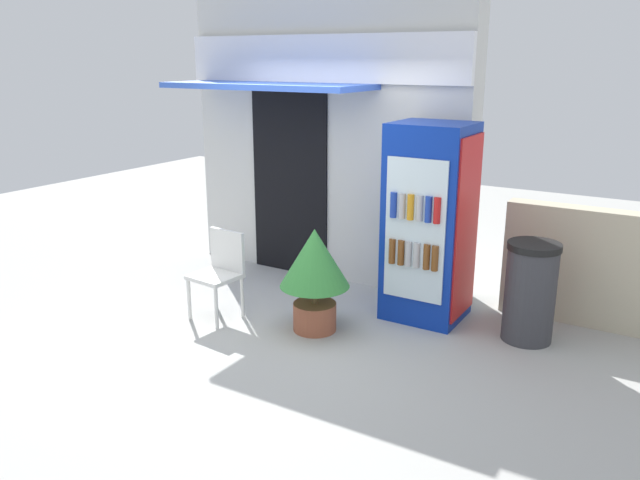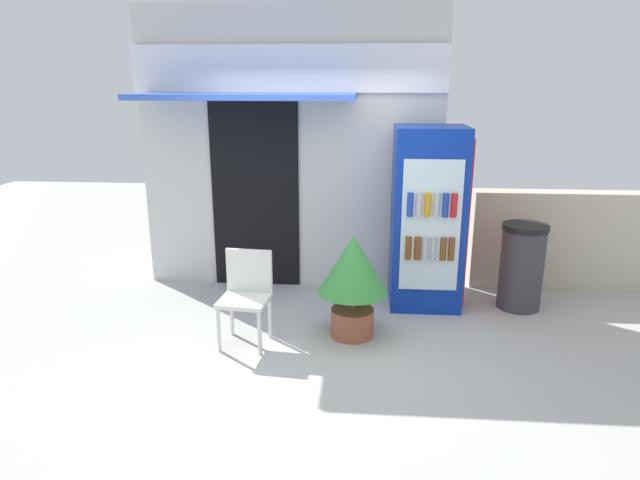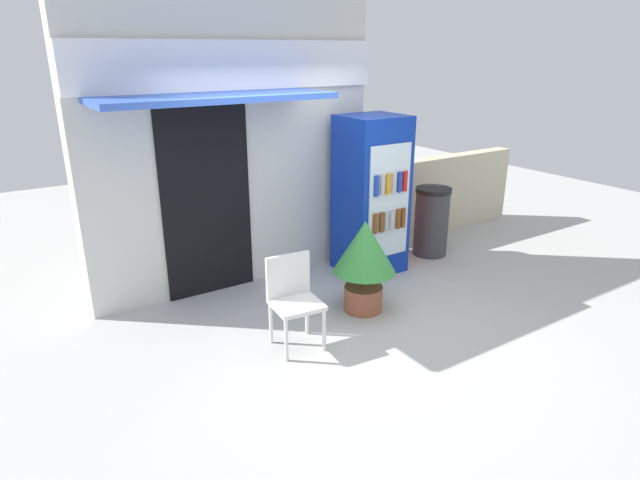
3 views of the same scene
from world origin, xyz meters
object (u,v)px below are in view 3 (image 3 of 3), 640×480
(drink_cooler, at_px, (372,195))
(potted_plant_near_shop, at_px, (365,255))
(plastic_chair, at_px, (293,295))
(trash_bin, at_px, (431,221))

(drink_cooler, relative_size, potted_plant_near_shop, 1.93)
(plastic_chair, distance_m, trash_bin, 2.94)
(drink_cooler, relative_size, trash_bin, 2.08)
(plastic_chair, relative_size, potted_plant_near_shop, 0.87)
(drink_cooler, distance_m, trash_bin, 1.13)
(drink_cooler, height_order, trash_bin, drink_cooler)
(potted_plant_near_shop, bearing_deg, plastic_chair, -168.96)
(potted_plant_near_shop, bearing_deg, trash_bin, 25.09)
(drink_cooler, xyz_separation_m, potted_plant_near_shop, (-0.77, -0.87, -0.34))
(potted_plant_near_shop, distance_m, trash_bin, 1.97)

